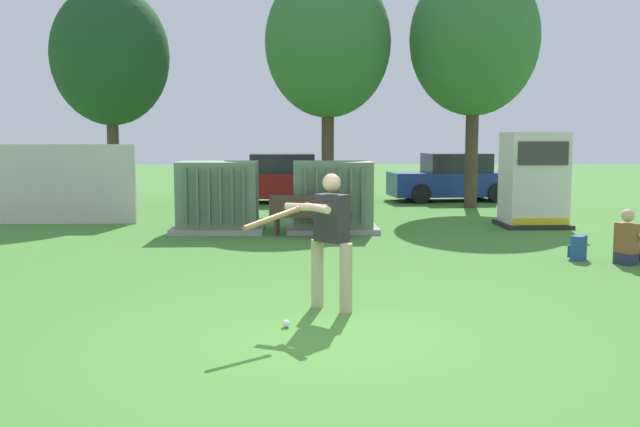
# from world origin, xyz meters

# --- Properties ---
(ground_plane) EXTENTS (96.00, 96.00, 0.00)m
(ground_plane) POSITION_xyz_m (0.00, 0.00, 0.00)
(ground_plane) COLOR #478433
(fence_panel) EXTENTS (4.80, 0.12, 2.00)m
(fence_panel) POSITION_xyz_m (-6.77, 10.50, 1.00)
(fence_panel) COLOR beige
(fence_panel) RESTS_ON ground
(transformer_west) EXTENTS (2.10, 1.70, 1.62)m
(transformer_west) POSITION_xyz_m (-2.12, 8.95, 0.79)
(transformer_west) COLOR #9E9B93
(transformer_west) RESTS_ON ground
(transformer_mid_west) EXTENTS (2.10, 1.70, 1.62)m
(transformer_mid_west) POSITION_xyz_m (0.52, 8.92, 0.79)
(transformer_mid_west) COLOR #9E9B93
(transformer_mid_west) RESTS_ON ground
(generator_enclosure) EXTENTS (1.60, 1.40, 2.30)m
(generator_enclosure) POSITION_xyz_m (5.46, 9.49, 1.14)
(generator_enclosure) COLOR #262626
(generator_enclosure) RESTS_ON ground
(park_bench) EXTENTS (1.84, 0.72, 0.92)m
(park_bench) POSITION_xyz_m (-0.01, 7.92, 0.54)
(park_bench) COLOR #4C3828
(park_bench) RESTS_ON ground
(batter) EXTENTS (1.30, 1.34, 1.74)m
(batter) POSITION_xyz_m (0.07, 1.30, 0.98)
(batter) COLOR tan
(batter) RESTS_ON ground
(sports_ball) EXTENTS (0.09, 0.09, 0.09)m
(sports_ball) POSITION_xyz_m (-0.46, 0.51, 0.04)
(sports_ball) COLOR white
(sports_ball) RESTS_ON ground
(seated_spectator) EXTENTS (0.79, 0.67, 0.96)m
(seated_spectator) POSITION_xyz_m (5.45, 4.41, 0.38)
(seated_spectator) COLOR #282D4C
(seated_spectator) RESTS_ON ground
(backpack) EXTENTS (0.37, 0.37, 0.44)m
(backpack) POSITION_xyz_m (4.71, 4.83, 0.21)
(backpack) COLOR #264C8C
(backpack) RESTS_ON ground
(tree_left) EXTENTS (3.50, 3.50, 6.68)m
(tree_left) POSITION_xyz_m (-5.87, 14.33, 4.58)
(tree_left) COLOR #4C3828
(tree_left) RESTS_ON ground
(tree_center_left) EXTENTS (3.82, 3.82, 7.31)m
(tree_center_left) POSITION_xyz_m (0.67, 14.40, 5.01)
(tree_center_left) COLOR #4C3828
(tree_center_left) RESTS_ON ground
(tree_center_right) EXTENTS (3.90, 3.90, 7.46)m
(tree_center_right) POSITION_xyz_m (5.10, 14.19, 5.12)
(tree_center_right) COLOR #4C3828
(tree_center_right) RESTS_ON ground
(parked_car_leftmost) EXTENTS (4.26, 2.04, 1.62)m
(parked_car_leftmost) POSITION_xyz_m (-0.89, 16.15, 0.75)
(parked_car_leftmost) COLOR maroon
(parked_car_leftmost) RESTS_ON ground
(parked_car_left_of_center) EXTENTS (4.33, 2.20, 1.62)m
(parked_car_left_of_center) POSITION_xyz_m (5.05, 16.47, 0.75)
(parked_car_left_of_center) COLOR navy
(parked_car_left_of_center) RESTS_ON ground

